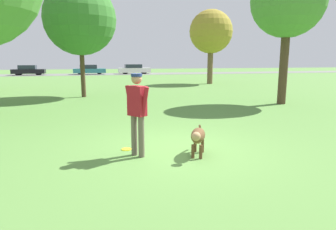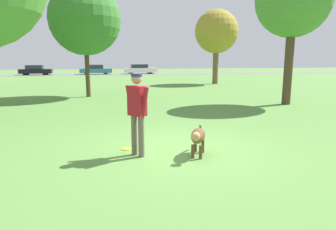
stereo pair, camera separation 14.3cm
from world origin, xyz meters
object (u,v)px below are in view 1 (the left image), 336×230
parked_car_black (28,70)px  parked_car_teal (89,70)px  parked_car_white (134,69)px  person (137,108)px  tree_mid_center (80,19)px  frisbee (126,149)px  tree_near_right (288,1)px  dog (198,137)px  tree_far_right (211,32)px

parked_car_black → parked_car_teal: size_ratio=0.92×
parked_car_black → parked_car_white: parked_car_white is taller
person → parked_car_teal: person is taller
person → tree_mid_center: 11.57m
frisbee → tree_near_right: (7.88, 5.59, 4.61)m
dog → parked_car_white: size_ratio=0.23×
person → tree_far_right: (8.80, 18.03, 3.25)m
dog → parked_car_black: parked_car_black is taller
person → parked_car_white: size_ratio=0.39×
tree_near_right → tree_far_right: bearing=84.6°
parked_car_white → parked_car_teal: bearing=177.6°
dog → frisbee: dog is taller
person → dog: person is taller
tree_far_right → frisbee: bearing=-117.2°
tree_near_right → parked_car_teal: tree_near_right is taller
tree_near_right → tree_far_right: (1.12, 11.92, -0.31)m
frisbee → tree_far_right: bearing=62.8°
dog → parked_car_teal: parked_car_teal is taller
parked_car_black → parked_car_white: size_ratio=0.89×
frisbee → parked_car_black: (-9.09, 36.53, 0.64)m
tree_mid_center → dog: bearing=-76.5°
tree_near_right → parked_car_white: bearing=95.3°
frisbee → tree_far_right: tree_far_right is taller
parked_car_teal → parked_car_white: parked_car_white is taller
tree_near_right → parked_car_teal: size_ratio=1.42×
person → parked_car_teal: size_ratio=0.40×
tree_near_right → tree_mid_center: size_ratio=1.03×
frisbee → tree_near_right: 10.70m
tree_far_right → parked_car_black: tree_far_right is taller
parked_car_white → tree_far_right: bearing=-80.1°
parked_car_black → frisbee: bearing=-76.6°
tree_near_right → tree_far_right: tree_near_right is taller
person → tree_far_right: 20.32m
frisbee → dog: bearing=-29.5°
dog → frisbee: (-1.46, 0.82, -0.42)m
parked_car_black → person: bearing=-76.5°
tree_far_right → tree_mid_center: 12.41m
tree_far_right → tree_mid_center: tree_far_right is taller
tree_far_right → parked_car_black: bearing=133.6°
tree_far_right → parked_car_black: 26.50m
person → parked_car_white: 37.59m
tree_near_right → parked_car_white: 31.56m
tree_near_right → tree_mid_center: 10.39m
frisbee → tree_far_right: (9.00, 17.51, 4.30)m
tree_near_right → parked_car_white: (-2.90, 31.17, -3.95)m
frisbee → tree_mid_center: bearing=96.8°
tree_far_right → person: bearing=-116.0°
person → tree_near_right: bearing=90.4°
parked_car_white → tree_mid_center: bearing=-105.3°
tree_far_right → parked_car_teal: (-10.30, 19.30, -3.66)m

